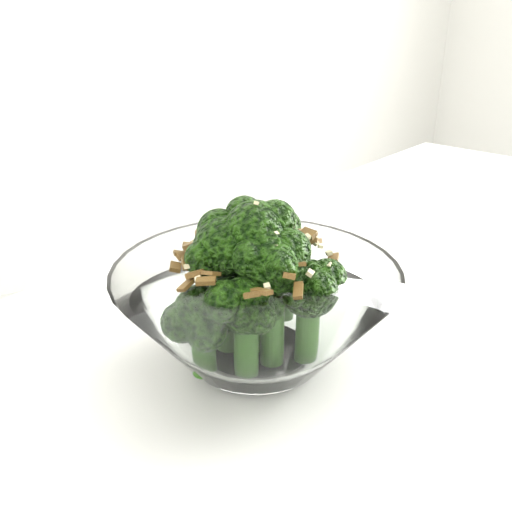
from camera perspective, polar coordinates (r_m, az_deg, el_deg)
broccoli_dish at (r=0.44m, az=-0.03°, el=-4.79°), size 0.22×0.22×0.14m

